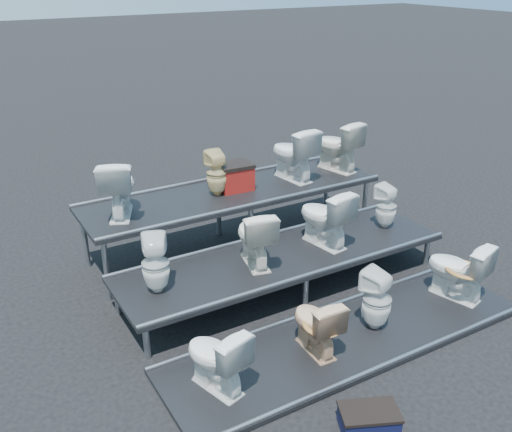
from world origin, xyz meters
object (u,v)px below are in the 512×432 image
toilet_10 (293,153)px  toilet_2 (377,299)px  toilet_3 (457,269)px  toilet_5 (255,236)px  toilet_4 (155,264)px  toilet_6 (324,217)px  step_stool (369,421)px  toilet_7 (386,206)px  toilet_9 (217,173)px  toilet_1 (316,324)px  toilet_8 (118,187)px  red_crate (235,178)px  toilet_11 (337,146)px  toilet_0 (216,358)px

toilet_10 → toilet_2: bearing=69.9°
toilet_3 → toilet_5: (-2.03, 1.30, 0.39)m
toilet_4 → toilet_6: size_ratio=0.88×
step_stool → toilet_4: bearing=136.7°
toilet_3 → toilet_7: toilet_7 is taller
toilet_7 → toilet_9: (-1.88, 1.30, 0.41)m
toilet_6 → toilet_1: bearing=42.1°
toilet_9 → toilet_8: bearing=1.9°
toilet_4 → red_crate: bearing=-121.5°
toilet_5 → toilet_6: (1.01, 0.00, 0.02)m
red_crate → toilet_9: bearing=-165.7°
toilet_1 → toilet_11: toilet_11 is taller
toilet_2 → toilet_5: toilet_5 is taller
toilet_7 → toilet_8: 3.51m
toilet_7 → red_crate: 2.10m
toilet_2 → toilet_10: bearing=-120.4°
toilet_0 → toilet_10: 3.75m
toilet_7 → red_crate: bearing=-50.8°
toilet_3 → toilet_9: 3.28m
toilet_8 → toilet_11: bearing=-156.1°
toilet_6 → toilet_7: 1.04m
toilet_4 → toilet_2: bearing=167.1°
toilet_3 → toilet_7: bearing=-106.5°
toilet_3 → red_crate: (-1.55, 2.66, 0.59)m
toilet_0 → toilet_9: (1.34, 2.60, 0.77)m
toilet_0 → toilet_3: (3.20, 0.00, 0.03)m
toilet_8 → toilet_11: size_ratio=0.98×
toilet_2 → toilet_4: (-2.01, 1.30, 0.38)m
toilet_0 → toilet_9: toilet_9 is taller
toilet_0 → toilet_9: 3.03m
toilet_0 → step_stool: toilet_0 is taller
toilet_0 → toilet_1: (1.14, 0.00, -0.02)m
toilet_3 → toilet_4: toilet_4 is taller
toilet_6 → toilet_9: toilet_9 is taller
toilet_0 → red_crate: 3.19m
toilet_9 → step_stool: size_ratio=1.25×
toilet_2 → toilet_8: toilet_8 is taller
toilet_5 → toilet_11: 2.58m
toilet_4 → toilet_8: size_ratio=0.89×
toilet_6 → toilet_9: bearing=-66.0°
toilet_8 → step_stool: toilet_8 is taller
toilet_1 → toilet_8: size_ratio=0.86×
toilet_0 → toilet_3: size_ratio=0.93×
toilet_4 → toilet_9: 1.95m
toilet_4 → red_crate: (1.71, 1.36, 0.23)m
toilet_3 → step_stool: (-2.26, -1.09, -0.34)m
step_stool → red_crate: bearing=103.4°
toilet_7 → toilet_11: toilet_11 is taller
toilet_10 → toilet_5: bearing=36.2°
toilet_3 → toilet_6: toilet_6 is taller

